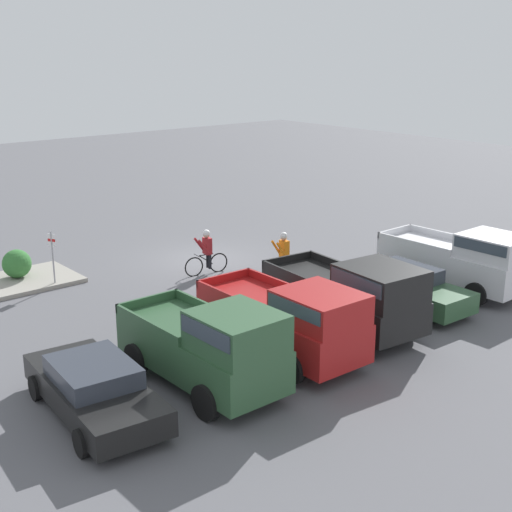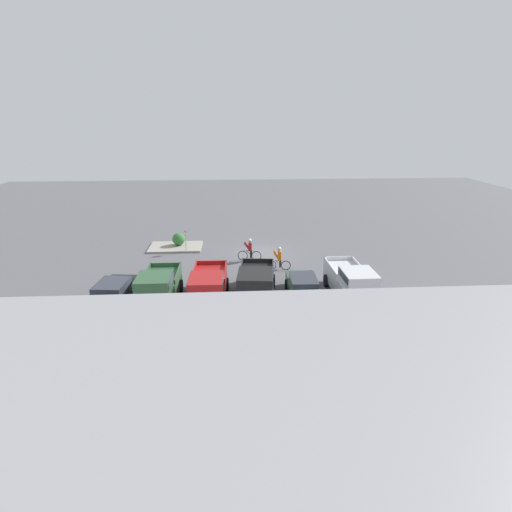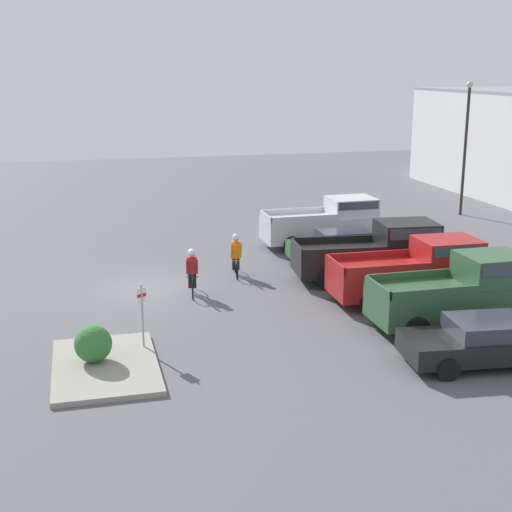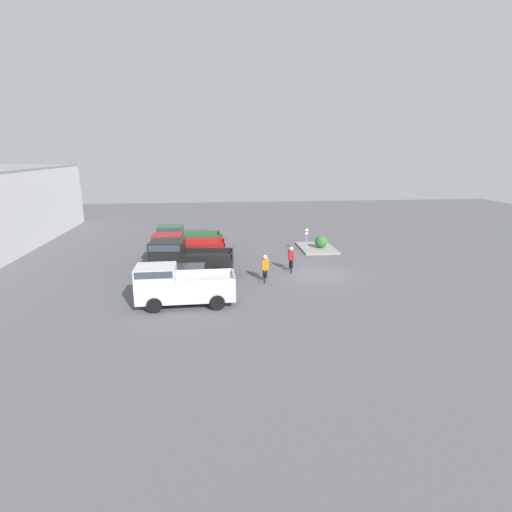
# 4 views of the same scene
# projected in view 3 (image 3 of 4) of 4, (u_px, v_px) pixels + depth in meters

# --- Properties ---
(ground_plane) EXTENTS (80.00, 80.00, 0.00)m
(ground_plane) POSITION_uv_depth(u_px,v_px,m) (148.00, 289.00, 26.77)
(ground_plane) COLOR #56565B
(pickup_truck_0) EXTENTS (2.22, 5.25, 2.23)m
(pickup_truck_0) POSITION_uv_depth(u_px,v_px,m) (327.00, 222.00, 32.93)
(pickup_truck_0) COLOR silver
(pickup_truck_0) RESTS_ON ground_plane
(sedan_0) EXTENTS (2.02, 4.73, 1.37)m
(sedan_0) POSITION_uv_depth(u_px,v_px,m) (343.00, 246.00, 30.35)
(sedan_0) COLOR #2D5133
(sedan_0) RESTS_ON ground_plane
(pickup_truck_1) EXTENTS (2.67, 5.66, 2.28)m
(pickup_truck_1) POSITION_uv_depth(u_px,v_px,m) (378.00, 250.00, 27.64)
(pickup_truck_1) COLOR black
(pickup_truck_1) RESTS_ON ground_plane
(pickup_truck_2) EXTENTS (2.27, 5.30, 2.22)m
(pickup_truck_2) POSITION_uv_depth(u_px,v_px,m) (416.00, 270.00, 25.12)
(pickup_truck_2) COLOR maroon
(pickup_truck_2) RESTS_ON ground_plane
(pickup_truck_3) EXTENTS (2.18, 4.93, 2.35)m
(pickup_truck_3) POSITION_uv_depth(u_px,v_px,m) (460.00, 291.00, 22.52)
(pickup_truck_3) COLOR #2D5133
(pickup_truck_3) RESTS_ON ground_plane
(sedan_1) EXTENTS (2.37, 4.87, 1.32)m
(sedan_1) POSITION_uv_depth(u_px,v_px,m) (487.00, 341.00, 19.86)
(sedan_1) COLOR black
(sedan_1) RESTS_ON ground_plane
(cyclist_0) EXTENTS (1.80, 0.51, 1.74)m
(cyclist_0) POSITION_uv_depth(u_px,v_px,m) (192.00, 271.00, 25.95)
(cyclist_0) COLOR black
(cyclist_0) RESTS_ON ground_plane
(cyclist_1) EXTENTS (1.72, 0.51, 1.73)m
(cyclist_1) POSITION_uv_depth(u_px,v_px,m) (236.00, 254.00, 28.30)
(cyclist_1) COLOR black
(cyclist_1) RESTS_ON ground_plane
(fire_lane_sign) EXTENTS (0.17, 0.27, 2.05)m
(fire_lane_sign) POSITION_uv_depth(u_px,v_px,m) (142.00, 311.00, 20.59)
(fire_lane_sign) COLOR #9E9EA3
(fire_lane_sign) RESTS_ON ground_plane
(lamppost) EXTENTS (0.36, 0.36, 7.34)m
(lamppost) POSITION_uv_depth(u_px,v_px,m) (466.00, 139.00, 39.13)
(lamppost) COLOR #2D2823
(lamppost) RESTS_ON ground_plane
(curb_island) EXTENTS (4.30, 2.85, 0.15)m
(curb_island) POSITION_uv_depth(u_px,v_px,m) (105.00, 366.00, 19.68)
(curb_island) COLOR gray
(curb_island) RESTS_ON ground_plane
(shrub) EXTENTS (1.04, 1.04, 1.04)m
(shrub) POSITION_uv_depth(u_px,v_px,m) (93.00, 344.00, 19.68)
(shrub) COLOR #337033
(shrub) RESTS_ON curb_island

